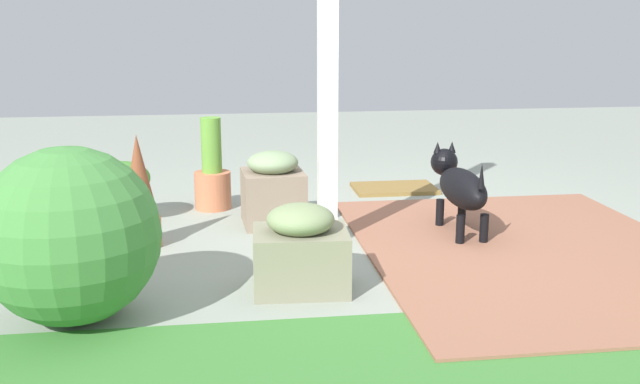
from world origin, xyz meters
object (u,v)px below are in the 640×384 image
(stone_planter_nearest, at_px, (273,190))
(dog, at_px, (460,186))
(terracotta_pot_tall, at_px, (212,177))
(terracotta_pot_broad, at_px, (122,185))
(terracotta_pot_spiky, at_px, (139,194))
(stone_planter_mid, at_px, (301,250))
(porch_pillar, at_px, (328,51))
(round_shrub, at_px, (70,236))
(doormat, at_px, (394,188))

(stone_planter_nearest, distance_m, dog, 1.13)
(terracotta_pot_tall, distance_m, dog, 1.66)
(terracotta_pot_broad, relative_size, dog, 0.52)
(terracotta_pot_spiky, xyz_separation_m, dog, (-1.84, 0.00, -0.01))
(stone_planter_mid, bearing_deg, terracotta_pot_tall, -75.18)
(stone_planter_nearest, bearing_deg, stone_planter_mid, 92.22)
(porch_pillar, distance_m, terracotta_pot_broad, 1.60)
(stone_planter_nearest, relative_size, terracotta_pot_tall, 0.75)
(round_shrub, relative_size, terracotta_pot_spiky, 1.17)
(stone_planter_mid, distance_m, terracotta_pot_broad, 1.64)
(round_shrub, height_order, terracotta_pot_tall, round_shrub)
(porch_pillar, relative_size, terracotta_pot_tall, 3.51)
(terracotta_pot_broad, distance_m, dog, 2.08)
(stone_planter_nearest, xyz_separation_m, dog, (-1.07, 0.36, 0.07))
(round_shrub, bearing_deg, stone_planter_nearest, -124.35)
(stone_planter_mid, relative_size, terracotta_pot_broad, 1.19)
(stone_planter_nearest, bearing_deg, round_shrub, 55.65)
(porch_pillar, height_order, dog, porch_pillar)
(round_shrub, relative_size, doormat, 1.24)
(porch_pillar, bearing_deg, dog, -174.71)
(terracotta_pot_tall, bearing_deg, porch_pillar, 126.72)
(dog, bearing_deg, stone_planter_nearest, -18.44)
(stone_planter_nearest, distance_m, terracotta_pot_spiky, 0.85)
(stone_planter_nearest, relative_size, doormat, 0.76)
(terracotta_pot_spiky, bearing_deg, terracotta_pot_broad, -72.66)
(stone_planter_mid, height_order, doormat, stone_planter_mid)
(porch_pillar, height_order, terracotta_pot_broad, porch_pillar)
(stone_planter_mid, height_order, round_shrub, round_shrub)
(terracotta_pot_tall, relative_size, dog, 0.84)
(stone_planter_nearest, height_order, dog, dog)
(doormat, bearing_deg, terracotta_pot_tall, 14.78)
(dog, bearing_deg, porch_pillar, 5.29)
(stone_planter_nearest, xyz_separation_m, terracotta_pot_broad, (0.93, -0.18, 0.02))
(dog, relative_size, doormat, 1.22)
(terracotta_pot_broad, height_order, dog, dog)
(stone_planter_mid, relative_size, terracotta_pot_tall, 0.75)
(porch_pillar, xyz_separation_m, doormat, (-0.69, -1.22, -1.07))
(round_shrub, height_order, terracotta_pot_spiky, round_shrub)
(stone_planter_mid, xyz_separation_m, dog, (-1.03, -0.79, 0.10))
(stone_planter_mid, height_order, terracotta_pot_broad, stone_planter_mid)
(round_shrub, bearing_deg, terracotta_pot_spiky, -99.66)
(terracotta_pot_tall, relative_size, doormat, 1.02)
(porch_pillar, distance_m, dog, 1.12)
(stone_planter_nearest, bearing_deg, terracotta_pot_tall, -49.59)
(porch_pillar, xyz_separation_m, round_shrub, (1.22, 0.95, -0.71))
(stone_planter_mid, relative_size, round_shrub, 0.61)
(porch_pillar, relative_size, terracotta_pot_broad, 5.60)
(terracotta_pot_broad, bearing_deg, terracotta_pot_spiky, 107.34)
(round_shrub, xyz_separation_m, dog, (-2.01, -1.02, -0.08))
(doormat, bearing_deg, porch_pillar, 60.68)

